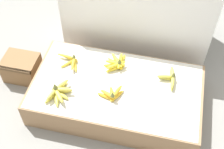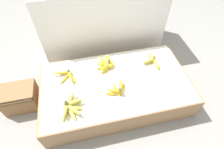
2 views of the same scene
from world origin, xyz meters
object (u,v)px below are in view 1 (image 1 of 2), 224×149
object	(u,v)px
banana_bunch_middle_midright	(170,78)
banana_bunch_middle_left	(71,61)
wooden_crate	(22,68)
banana_bunch_front_left	(58,92)
banana_bunch_front_midleft	(112,95)
banana_bunch_middle_midleft	(117,63)

from	to	relation	value
banana_bunch_middle_midright	banana_bunch_middle_left	bearing A→B (deg)	179.75
wooden_crate	banana_bunch_middle_left	size ratio (longest dim) A/B	1.36
banana_bunch_front_left	banana_bunch_middle_midright	xyz separation A→B (m)	(0.77, 0.32, -0.00)
banana_bunch_front_left	banana_bunch_front_midleft	distance (m)	0.39
banana_bunch_front_left	banana_bunch_front_midleft	size ratio (longest dim) A/B	1.29
wooden_crate	banana_bunch_front_left	xyz separation A→B (m)	(0.44, -0.28, 0.16)
banana_bunch_middle_midleft	banana_bunch_middle_midright	world-z (taller)	banana_bunch_middle_midleft
wooden_crate	banana_bunch_front_left	bearing A→B (deg)	-32.37
wooden_crate	banana_bunch_middle_midleft	size ratio (longest dim) A/B	1.28
banana_bunch_front_midleft	wooden_crate	bearing A→B (deg)	165.53
banana_bunch_front_midleft	banana_bunch_middle_midleft	bearing A→B (deg)	95.76
banana_bunch_middle_midright	banana_bunch_middle_midleft	bearing A→B (deg)	173.05
banana_bunch_front_midleft	banana_bunch_middle_left	world-z (taller)	banana_bunch_front_midleft
banana_bunch_front_midleft	banana_bunch_middle_midleft	size ratio (longest dim) A/B	0.87
banana_bunch_middle_left	banana_bunch_middle_midleft	world-z (taller)	banana_bunch_middle_midleft
banana_bunch_middle_left	banana_bunch_middle_midright	size ratio (longest dim) A/B	0.93
banana_bunch_middle_left	banana_bunch_middle_midleft	distance (m)	0.37
banana_bunch_front_midleft	banana_bunch_middle_left	bearing A→B (deg)	147.14
wooden_crate	banana_bunch_middle_left	xyz separation A→B (m)	(0.43, 0.04, 0.15)
wooden_crate	banana_bunch_middle_midright	world-z (taller)	banana_bunch_middle_midright
banana_bunch_middle_midleft	banana_bunch_middle_midright	size ratio (longest dim) A/B	0.99
banana_bunch_front_left	wooden_crate	bearing A→B (deg)	147.63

